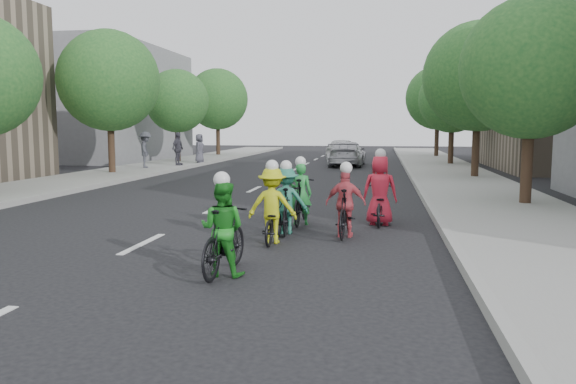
% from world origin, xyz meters
% --- Properties ---
extents(ground, '(120.00, 120.00, 0.00)m').
position_xyz_m(ground, '(0.00, 0.00, 0.00)').
color(ground, black).
rests_on(ground, ground).
extents(sidewalk_left, '(4.00, 80.00, 0.15)m').
position_xyz_m(sidewalk_left, '(-8.00, 10.00, 0.07)').
color(sidewalk_left, gray).
rests_on(sidewalk_left, ground).
extents(curb_left, '(0.18, 80.00, 0.18)m').
position_xyz_m(curb_left, '(-6.05, 10.00, 0.09)').
color(curb_left, '#999993').
rests_on(curb_left, ground).
extents(sidewalk_right, '(4.00, 80.00, 0.15)m').
position_xyz_m(sidewalk_right, '(8.00, 10.00, 0.07)').
color(sidewalk_right, gray).
rests_on(sidewalk_right, ground).
extents(curb_right, '(0.18, 80.00, 0.18)m').
position_xyz_m(curb_right, '(6.05, 10.00, 0.09)').
color(curb_right, '#999993').
rests_on(curb_right, ground).
extents(bldg_sw, '(10.00, 14.00, 8.00)m').
position_xyz_m(bldg_sw, '(-16.00, 28.00, 4.00)').
color(bldg_sw, slate).
rests_on(bldg_sw, ground).
extents(tree_l_3, '(4.80, 4.80, 6.93)m').
position_xyz_m(tree_l_3, '(-8.20, 15.00, 4.52)').
color(tree_l_3, black).
rests_on(tree_l_3, ground).
extents(tree_l_4, '(4.00, 4.00, 5.97)m').
position_xyz_m(tree_l_4, '(-8.20, 24.00, 3.96)').
color(tree_l_4, black).
rests_on(tree_l_4, ground).
extents(tree_l_5, '(4.80, 4.80, 6.93)m').
position_xyz_m(tree_l_5, '(-8.20, 33.00, 4.52)').
color(tree_l_5, black).
rests_on(tree_l_5, ground).
extents(tree_r_0, '(4.00, 4.00, 5.97)m').
position_xyz_m(tree_r_0, '(8.80, 6.60, 3.96)').
color(tree_r_0, black).
rests_on(tree_r_0, ground).
extents(tree_r_1, '(4.80, 4.80, 6.93)m').
position_xyz_m(tree_r_1, '(8.80, 15.60, 4.52)').
color(tree_r_1, black).
rests_on(tree_r_1, ground).
extents(tree_r_2, '(4.00, 4.00, 5.97)m').
position_xyz_m(tree_r_2, '(8.80, 24.60, 3.96)').
color(tree_r_2, black).
rests_on(tree_r_2, ground).
extents(tree_r_3, '(4.80, 4.80, 6.93)m').
position_xyz_m(tree_r_3, '(8.80, 33.60, 4.52)').
color(tree_r_3, black).
rests_on(tree_r_3, ground).
extents(cyclist_0, '(0.84, 1.73, 1.82)m').
position_xyz_m(cyclist_0, '(4.66, 3.09, 0.63)').
color(cyclist_0, black).
rests_on(cyclist_0, ground).
extents(cyclist_1, '(0.77, 1.83, 1.64)m').
position_xyz_m(cyclist_1, '(2.25, -1.97, 0.63)').
color(cyclist_1, black).
rests_on(cyclist_1, ground).
extents(cyclist_2, '(0.99, 1.75, 1.61)m').
position_xyz_m(cyclist_2, '(2.64, 1.63, 0.62)').
color(cyclist_2, black).
rests_on(cyclist_2, ground).
extents(cyclist_3, '(0.87, 1.78, 1.60)m').
position_xyz_m(cyclist_3, '(3.95, 1.44, 0.60)').
color(cyclist_3, black).
rests_on(cyclist_3, ground).
extents(cyclist_4, '(0.99, 1.57, 1.68)m').
position_xyz_m(cyclist_4, '(2.54, 0.58, 0.61)').
color(cyclist_4, black).
rests_on(cyclist_4, ground).
extents(cyclist_5, '(0.55, 1.87, 1.63)m').
position_xyz_m(cyclist_5, '(2.79, 2.83, 0.61)').
color(cyclist_5, black).
rests_on(cyclist_5, ground).
extents(follow_car_lead, '(2.20, 5.08, 1.46)m').
position_xyz_m(follow_car_lead, '(2.65, 23.49, 0.73)').
color(follow_car_lead, '#BCBCC1').
rests_on(follow_car_lead, ground).
extents(follow_car_trail, '(2.25, 4.64, 1.53)m').
position_xyz_m(follow_car_trail, '(1.90, 30.22, 0.76)').
color(follow_car_trail, white).
rests_on(follow_car_trail, ground).
extents(spectator_0, '(1.11, 1.42, 1.93)m').
position_xyz_m(spectator_0, '(-7.82, 18.11, 1.11)').
color(spectator_0, '#43454E').
rests_on(spectator_0, sidewalk_left).
extents(spectator_1, '(0.61, 1.16, 1.89)m').
position_xyz_m(spectator_1, '(-6.81, 20.26, 1.09)').
color(spectator_1, '#4A4854').
rests_on(spectator_1, sidewalk_left).
extents(spectator_2, '(0.57, 0.87, 1.77)m').
position_xyz_m(spectator_2, '(-6.31, 22.62, 1.03)').
color(spectator_2, '#4C4B58').
rests_on(spectator_2, sidewalk_left).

